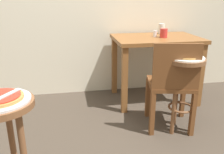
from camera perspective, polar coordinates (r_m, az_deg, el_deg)
stool_foreground at (r=1.49m, az=-23.61°, el=-12.16°), size 0.34×0.34×0.70m
serving_plate_foreground at (r=1.40m, az=-24.70°, el=-4.97°), size 0.31×0.31×0.01m
stool_middle at (r=2.26m, az=16.31°, el=-0.57°), size 0.34×0.34×0.70m
serving_plate_middle at (r=2.21m, az=16.79°, el=4.40°), size 0.32×0.32×0.01m
pizza_middle at (r=2.20m, az=16.83°, el=4.80°), size 0.24×0.24×0.02m
dining_table at (r=2.88m, az=10.19°, el=6.63°), size 0.97×0.66×0.76m
cup_near_edge at (r=2.83m, az=11.96°, el=9.99°), size 0.08×0.08×0.10m
cup_far_edge at (r=3.07m, az=11.47°, el=10.95°), size 0.07×0.07×0.12m
condiment_shaker at (r=2.85m, az=9.98°, el=9.91°), size 0.04×0.04×0.07m
wooden_chair at (r=2.27m, az=13.83°, el=-1.33°), size 0.47×0.47×0.85m
pizza_server_knife at (r=1.36m, az=-23.84°, el=-4.10°), size 0.14×0.20×0.01m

